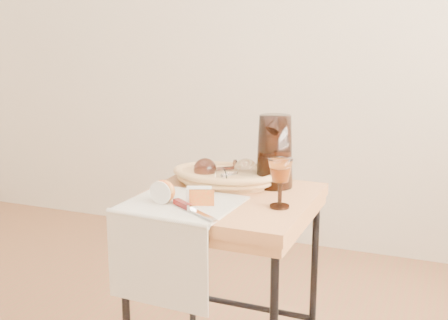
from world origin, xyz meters
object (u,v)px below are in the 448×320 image
at_px(goblet_lying_a, 218,169).
at_px(goblet_lying_b, 236,173).
at_px(pitcher, 275,151).
at_px(wine_goblet, 280,183).
at_px(table_knife, 193,209).
at_px(side_table, 226,295).
at_px(apple_half, 164,191).
at_px(tea_towel, 181,204).
at_px(bread_basket, 224,178).

height_order(goblet_lying_a, goblet_lying_b, goblet_lying_b).
xyz_separation_m(goblet_lying_b, pitcher, (0.11, 0.07, 0.07)).
height_order(wine_goblet, table_knife, wine_goblet).
relative_size(goblet_lying_a, pitcher, 0.46).
distance_m(side_table, apple_half, 0.43).
bearing_deg(goblet_lying_b, pitcher, -28.14).
relative_size(tea_towel, wine_goblet, 2.16).
relative_size(tea_towel, goblet_lying_b, 2.46).
distance_m(pitcher, apple_half, 0.40).
bearing_deg(goblet_lying_a, wine_goblet, 110.82).
height_order(goblet_lying_b, wine_goblet, wine_goblet).
relative_size(pitcher, apple_half, 3.69).
xyz_separation_m(tea_towel, goblet_lying_a, (0.02, 0.26, 0.05)).
relative_size(goblet_lying_a, table_knife, 0.62).
bearing_deg(table_knife, goblet_lying_b, 118.63).
relative_size(goblet_lying_b, apple_half, 1.75).
height_order(bread_basket, goblet_lying_a, goblet_lying_a).
height_order(bread_basket, apple_half, apple_half).
xyz_separation_m(bread_basket, wine_goblet, (0.24, -0.16, 0.05)).
bearing_deg(tea_towel, side_table, 58.71).
bearing_deg(tea_towel, wine_goblet, 19.84).
distance_m(tea_towel, table_knife, 0.09).
bearing_deg(apple_half, wine_goblet, 18.51).
bearing_deg(goblet_lying_b, tea_towel, -171.84).
bearing_deg(wine_goblet, pitcher, 110.98).
bearing_deg(bread_basket, tea_towel, -100.48).
xyz_separation_m(apple_half, table_knife, (0.12, -0.05, -0.03)).
distance_m(tea_towel, apple_half, 0.06).
bearing_deg(side_table, wine_goblet, -15.20).
distance_m(side_table, bread_basket, 0.38).
xyz_separation_m(side_table, table_knife, (-0.03, -0.20, 0.35)).
distance_m(goblet_lying_b, apple_half, 0.27).
bearing_deg(table_knife, tea_towel, 170.07).
bearing_deg(apple_half, bread_basket, 72.25).
relative_size(goblet_lying_a, apple_half, 1.68).
height_order(pitcher, apple_half, pitcher).
height_order(side_table, pitcher, pitcher).
bearing_deg(goblet_lying_b, wine_goblet, -96.59).
distance_m(side_table, tea_towel, 0.38).
bearing_deg(table_knife, bread_basket, 127.55).
bearing_deg(wine_goblet, apple_half, -164.29).
bearing_deg(apple_half, goblet_lying_b, 61.78).
height_order(bread_basket, table_knife, bread_basket).
distance_m(pitcher, table_knife, 0.39).
bearing_deg(side_table, goblet_lying_a, 122.09).
xyz_separation_m(side_table, wine_goblet, (0.19, -0.05, 0.41)).
bearing_deg(bread_basket, pitcher, 17.45).
bearing_deg(wine_goblet, goblet_lying_a, 146.73).
distance_m(tea_towel, wine_goblet, 0.30).
xyz_separation_m(bread_basket, pitcher, (0.16, 0.05, 0.09)).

